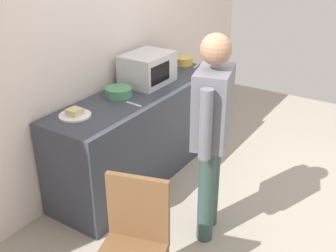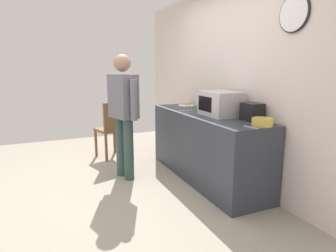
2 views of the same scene
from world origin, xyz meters
The scene contains 12 objects.
ground_plane centered at (0.00, 0.00, 0.00)m, with size 6.00×6.00×0.00m, color #9E9384.
back_wall centered at (0.00, 1.60, 1.30)m, with size 5.40×0.13×2.60m.
kitchen_counter centered at (0.01, 1.22, 0.45)m, with size 2.12×0.62×0.89m, color #333842.
microwave centered at (0.23, 1.30, 1.04)m, with size 0.50×0.39×0.30m.
sandwich_plate centered at (-0.76, 1.33, 0.91)m, with size 0.26×0.26×0.07m.
salad_bowl centered at (-0.21, 1.31, 0.93)m, with size 0.25×0.25×0.08m, color #4C8E60.
cereal_bowl centered at (0.96, 1.32, 0.93)m, with size 0.22×0.22×0.08m, color gold.
toaster centered at (0.66, 1.43, 0.99)m, with size 0.22×0.18×0.20m, color black.
fork_utensil centered at (-0.30, 1.07, 0.90)m, with size 0.17×0.02×0.01m, color silver.
spoon_utensil centered at (0.98, 1.16, 0.90)m, with size 0.17×0.02×0.01m, color silver.
person_standing centered at (-0.45, 0.24, 0.96)m, with size 0.57×0.34×1.65m.
wooden_chair centered at (-1.37, 0.28, 0.52)m, with size 0.50×0.50×0.94m.
Camera 1 is at (-2.89, -0.96, 2.25)m, focal length 43.54 mm.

